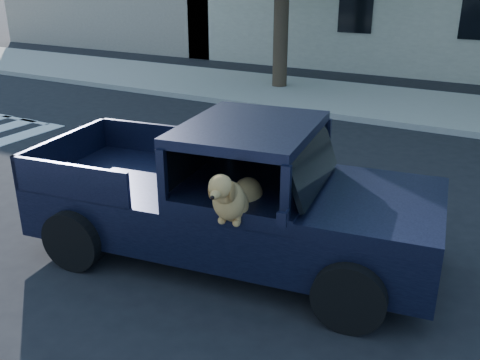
{
  "coord_description": "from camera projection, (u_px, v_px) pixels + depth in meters",
  "views": [
    {
      "loc": [
        2.87,
        -5.19,
        3.51
      ],
      "look_at": [
        0.13,
        -0.27,
        1.26
      ],
      "focal_mm": 40.0,
      "sensor_mm": 36.0,
      "label": 1
    }
  ],
  "objects": [
    {
      "name": "ground",
      "position": [
        241.0,
        264.0,
        6.81
      ],
      "size": [
        120.0,
        120.0,
        0.0
      ],
      "primitive_type": "plane",
      "color": "black",
      "rests_on": "ground"
    },
    {
      "name": "far_sidewalk",
      "position": [
        409.0,
        106.0,
        14.24
      ],
      "size": [
        60.0,
        4.0,
        0.15
      ],
      "primitive_type": "cube",
      "color": "gray",
      "rests_on": "ground"
    },
    {
      "name": "lane_stripes",
      "position": [
        451.0,
        200.0,
        8.66
      ],
      "size": [
        21.6,
        0.14,
        0.01
      ],
      "primitive_type": null,
      "color": "silver",
      "rests_on": "ground"
    },
    {
      "name": "pickup_truck",
      "position": [
        225.0,
        212.0,
        6.8
      ],
      "size": [
        5.27,
        2.81,
        1.8
      ],
      "rotation": [
        0.0,
        0.0,
        0.14
      ],
      "color": "black",
      "rests_on": "ground"
    }
  ]
}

